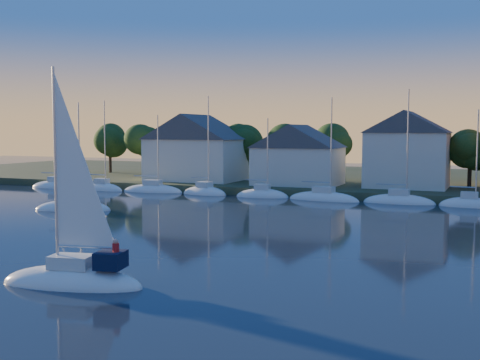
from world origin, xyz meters
The scene contains 10 objects.
ground centered at (0.00, 0.00, 0.00)m, with size 260.00×260.00×0.00m, color black.
shoreline_land centered at (0.00, 75.00, 0.00)m, with size 160.00×50.00×2.00m, color #323F24.
wooden_dock centered at (0.00, 52.00, 0.00)m, with size 120.00×3.00×1.00m, color brown.
clubhouse_west centered at (-22.00, 58.00, 5.93)m, with size 13.65×9.45×9.64m.
clubhouse_centre centered at (-6.00, 57.00, 5.13)m, with size 11.55×8.40×8.08m.
clubhouse_east centered at (8.00, 59.00, 6.00)m, with size 10.50×8.40×9.80m.
tree_line centered at (2.00, 63.00, 7.18)m, with size 93.40×5.40×8.90m.
moored_fleet centered at (-4.00, 49.00, 0.10)m, with size 79.50×2.40×12.05m.
hero_sailboat centered at (-1.96, 5.37, 0.55)m, with size 8.40×4.15×12.77m.
drifting_sailboat_left centered at (-21.82, 29.91, 0.10)m, with size 8.37×5.26×12.28m.
Camera 1 is at (18.78, -20.21, 8.35)m, focal length 45.00 mm.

